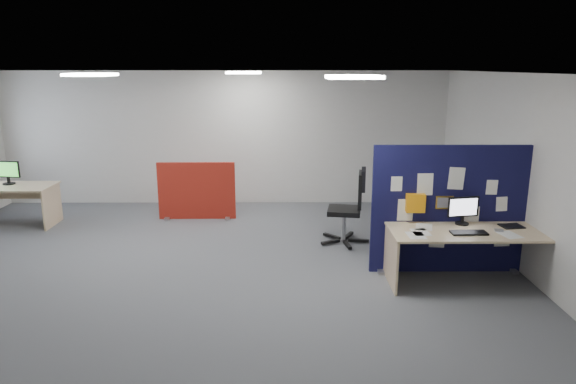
{
  "coord_description": "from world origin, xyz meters",
  "views": [
    {
      "loc": [
        1.22,
        -6.9,
        2.8
      ],
      "look_at": [
        1.27,
        0.36,
        1.0
      ],
      "focal_mm": 32.0,
      "sensor_mm": 36.0,
      "label": 1
    }
  ],
  "objects_px": {
    "monitor_second": "(7,172)",
    "office_chair": "(352,202)",
    "red_divider": "(197,191)",
    "main_desk": "(465,241)",
    "navy_divider": "(450,210)",
    "second_desk": "(10,195)",
    "monitor_main": "(463,209)"
  },
  "relations": [
    {
      "from": "main_desk",
      "to": "office_chair",
      "type": "xyz_separation_m",
      "value": [
        -1.28,
        1.54,
        0.11
      ]
    },
    {
      "from": "monitor_main",
      "to": "monitor_second",
      "type": "bearing_deg",
      "value": 151.28
    },
    {
      "from": "red_divider",
      "to": "office_chair",
      "type": "bearing_deg",
      "value": -27.38
    },
    {
      "from": "monitor_main",
      "to": "monitor_second",
      "type": "height_order",
      "value": "monitor_second"
    },
    {
      "from": "navy_divider",
      "to": "monitor_second",
      "type": "height_order",
      "value": "navy_divider"
    },
    {
      "from": "monitor_second",
      "to": "office_chair",
      "type": "relative_size",
      "value": 0.39
    },
    {
      "from": "monitor_main",
      "to": "office_chair",
      "type": "relative_size",
      "value": 0.36
    },
    {
      "from": "monitor_main",
      "to": "red_divider",
      "type": "distance_m",
      "value": 4.85
    },
    {
      "from": "monitor_main",
      "to": "second_desk",
      "type": "xyz_separation_m",
      "value": [
        -7.28,
        2.35,
        -0.39
      ]
    },
    {
      "from": "monitor_main",
      "to": "main_desk",
      "type": "bearing_deg",
      "value": -104.9
    },
    {
      "from": "monitor_main",
      "to": "office_chair",
      "type": "height_order",
      "value": "office_chair"
    },
    {
      "from": "second_desk",
      "to": "monitor_second",
      "type": "bearing_deg",
      "value": 110.67
    },
    {
      "from": "office_chair",
      "to": "red_divider",
      "type": "bearing_deg",
      "value": 162.27
    },
    {
      "from": "monitor_main",
      "to": "monitor_second",
      "type": "xyz_separation_m",
      "value": [
        -7.31,
        2.43,
        0.02
      ]
    },
    {
      "from": "main_desk",
      "to": "red_divider",
      "type": "xyz_separation_m",
      "value": [
        -3.99,
        2.9,
        -0.05
      ]
    },
    {
      "from": "red_divider",
      "to": "navy_divider",
      "type": "bearing_deg",
      "value": -33.93
    },
    {
      "from": "navy_divider",
      "to": "main_desk",
      "type": "distance_m",
      "value": 0.49
    },
    {
      "from": "main_desk",
      "to": "red_divider",
      "type": "distance_m",
      "value": 4.93
    },
    {
      "from": "second_desk",
      "to": "office_chair",
      "type": "relative_size",
      "value": 1.3
    },
    {
      "from": "monitor_second",
      "to": "second_desk",
      "type": "bearing_deg",
      "value": -60.77
    },
    {
      "from": "main_desk",
      "to": "red_divider",
      "type": "bearing_deg",
      "value": 143.96
    },
    {
      "from": "monitor_second",
      "to": "office_chair",
      "type": "bearing_deg",
      "value": -1.8
    },
    {
      "from": "main_desk",
      "to": "second_desk",
      "type": "height_order",
      "value": "same"
    },
    {
      "from": "red_divider",
      "to": "main_desk",
      "type": "bearing_deg",
      "value": -36.62
    },
    {
      "from": "navy_divider",
      "to": "monitor_second",
      "type": "relative_size",
      "value": 4.65
    },
    {
      "from": "red_divider",
      "to": "monitor_second",
      "type": "bearing_deg",
      "value": -175.93
    },
    {
      "from": "monitor_main",
      "to": "second_desk",
      "type": "relative_size",
      "value": 0.27
    },
    {
      "from": "red_divider",
      "to": "monitor_second",
      "type": "xyz_separation_m",
      "value": [
        -3.3,
        -0.27,
        0.44
      ]
    },
    {
      "from": "navy_divider",
      "to": "main_desk",
      "type": "bearing_deg",
      "value": -72.18
    },
    {
      "from": "navy_divider",
      "to": "red_divider",
      "type": "xyz_separation_m",
      "value": [
        -3.88,
        2.55,
        -0.36
      ]
    },
    {
      "from": "main_desk",
      "to": "monitor_main",
      "type": "height_order",
      "value": "monitor_main"
    },
    {
      "from": "office_chair",
      "to": "second_desk",
      "type": "bearing_deg",
      "value": 179.45
    }
  ]
}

